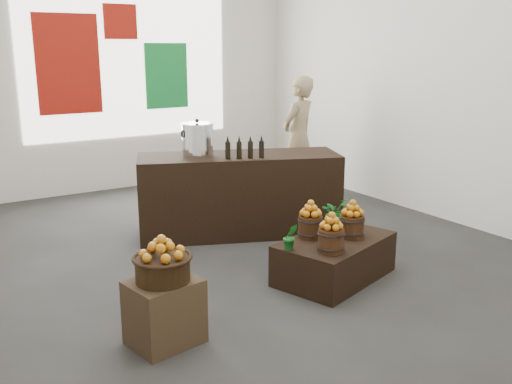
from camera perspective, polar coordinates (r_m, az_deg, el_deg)
ground at (r=6.07m, az=-2.88°, el=-6.36°), size 7.00×7.00×0.00m
back_wall at (r=8.90m, az=-14.55°, el=12.97°), size 6.00×0.04×4.00m
back_opening at (r=8.98m, az=-12.65°, el=13.08°), size 3.20×0.02×2.40m
deco_red_left at (r=8.70m, az=-18.28°, el=12.03°), size 0.90×0.04×1.40m
deco_green_right at (r=9.20m, az=-8.95°, el=11.40°), size 0.70×0.04×1.00m
deco_red_upper at (r=8.94m, az=-13.43°, el=16.25°), size 0.50×0.04×0.50m
crate at (r=4.34m, az=-9.13°, el=-11.76°), size 0.56×0.48×0.49m
wicker_basket at (r=4.20m, az=-9.32°, el=-7.62°), size 0.40×0.40×0.18m
apples_in_basket at (r=4.14m, az=-9.41°, el=-5.40°), size 0.31×0.31×0.17m
display_table at (r=5.48m, az=7.86°, el=-6.60°), size 1.29×1.01×0.39m
apple_bucket_front_left at (r=5.04m, az=7.52°, el=-4.83°), size 0.23×0.23×0.21m
apples_in_bucket_front_left at (r=4.99m, az=7.58°, el=-2.87°), size 0.17×0.17×0.15m
apple_bucket_front_right at (r=5.46m, az=9.58°, el=-3.41°), size 0.23×0.23×0.21m
apples_in_bucket_front_right at (r=5.41m, az=9.66°, el=-1.59°), size 0.17×0.17×0.15m
apple_bucket_rear at (r=5.40m, az=5.45°, el=-3.47°), size 0.23×0.23×0.21m
apples_in_bucket_rear at (r=5.35m, az=5.50°, el=-1.63°), size 0.17×0.17×0.15m
herb_garnish_right at (r=5.73m, az=7.87°, el=-2.03°), size 0.32×0.29×0.30m
herb_garnish_left at (r=5.06m, az=3.46°, el=-4.48°), size 0.16×0.14×0.24m
counter at (r=6.65m, az=-1.69°, el=-0.25°), size 2.40×1.55×0.94m
stock_pot_left at (r=6.46m, az=-5.88°, el=5.14°), size 0.36×0.36×0.36m
oil_cruets at (r=6.30m, az=-1.42°, el=4.53°), size 0.33×0.18×0.26m
shopper at (r=8.29m, az=4.25°, el=5.49°), size 0.75×0.63×1.75m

